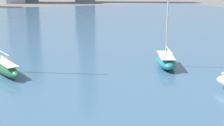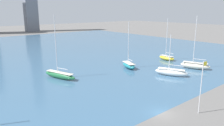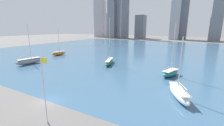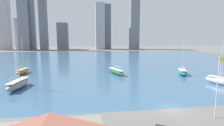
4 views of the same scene
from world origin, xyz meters
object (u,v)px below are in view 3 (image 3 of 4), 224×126
object	(u,v)px
sailboat_white	(179,93)
sailboat_green	(109,62)
sailboat_gray	(30,61)
sailboat_teal	(170,73)
flag_pole	(44,88)
sailboat_orange	(59,53)

from	to	relation	value
sailboat_white	sailboat_green	bearing A→B (deg)	120.24
sailboat_gray	sailboat_teal	xyz separation A→B (m)	(47.16, 9.46, -0.13)
flag_pole	sailboat_green	bearing A→B (deg)	105.69
flag_pole	sailboat_white	size ratio (longest dim) A/B	0.82
flag_pole	sailboat_orange	distance (m)	56.10
flag_pole	sailboat_green	xyz separation A→B (m)	(-9.54, 33.95, -4.14)
sailboat_white	flag_pole	bearing A→B (deg)	-157.11
sailboat_teal	sailboat_green	xyz separation A→B (m)	(-21.43, 4.05, 0.02)
sailboat_teal	sailboat_white	world-z (taller)	sailboat_teal
flag_pole	sailboat_gray	distance (m)	40.97
sailboat_green	sailboat_orange	xyz separation A→B (m)	(-30.92, 4.69, -0.02)
sailboat_gray	sailboat_green	distance (m)	29.06
flag_pole	sailboat_green	distance (m)	35.51
flag_pole	sailboat_teal	distance (m)	32.45
sailboat_teal	flag_pole	bearing A→B (deg)	-92.51
sailboat_teal	sailboat_orange	size ratio (longest dim) A/B	1.15
sailboat_gray	sailboat_white	bearing A→B (deg)	2.45
sailboat_teal	sailboat_green	bearing A→B (deg)	-171.51
sailboat_white	sailboat_orange	distance (m)	59.84
sailboat_gray	sailboat_orange	size ratio (longest dim) A/B	1.17
sailboat_gray	sailboat_orange	xyz separation A→B (m)	(-5.19, 18.20, -0.14)
sailboat_green	sailboat_white	size ratio (longest dim) A/B	1.44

